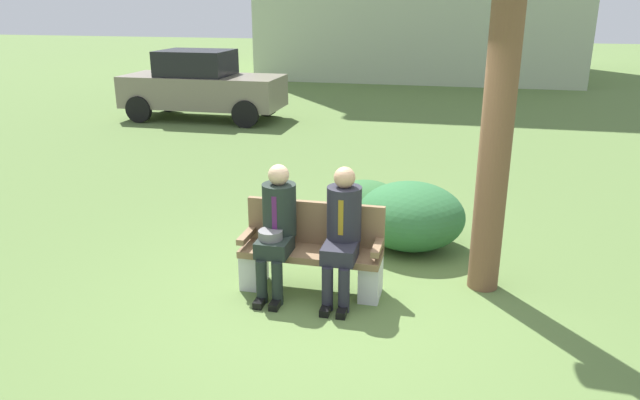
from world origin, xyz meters
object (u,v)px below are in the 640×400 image
at_px(seated_man_left, 277,224).
at_px(parked_car_near, 202,85).
at_px(shrub_mid_lawn, 411,216).
at_px(seated_man_right, 342,228).
at_px(shrub_near_bench, 365,205).
at_px(park_bench, 312,252).

height_order(seated_man_left, parked_car_near, parked_car_near).
bearing_deg(shrub_mid_lawn, seated_man_right, -110.91).
bearing_deg(seated_man_left, shrub_near_bench, 73.38).
bearing_deg(park_bench, shrub_mid_lawn, 56.30).
height_order(shrub_near_bench, parked_car_near, parked_car_near).
height_order(park_bench, shrub_near_bench, park_bench).
xyz_separation_m(park_bench, shrub_mid_lawn, (0.88, 1.32, 0.00)).
distance_m(seated_man_left, shrub_mid_lawn, 1.91).
bearing_deg(shrub_near_bench, parked_car_near, 128.19).
height_order(seated_man_left, shrub_mid_lawn, seated_man_left).
distance_m(seated_man_left, shrub_near_bench, 2.08).
distance_m(shrub_near_bench, parked_car_near, 8.31).
xyz_separation_m(seated_man_left, shrub_near_bench, (0.58, 1.95, -0.41)).
distance_m(park_bench, shrub_near_bench, 1.85).
distance_m(seated_man_right, parked_car_near, 9.94).
distance_m(shrub_near_bench, shrub_mid_lawn, 0.81).
bearing_deg(shrub_near_bench, shrub_mid_lawn, -39.02).
distance_m(seated_man_left, seated_man_right, 0.66).
bearing_deg(seated_man_left, parked_car_near, 118.21).
relative_size(seated_man_right, shrub_near_bench, 1.32).
distance_m(shrub_mid_lawn, parked_car_near, 9.10).
bearing_deg(seated_man_right, parked_car_near, 121.60).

